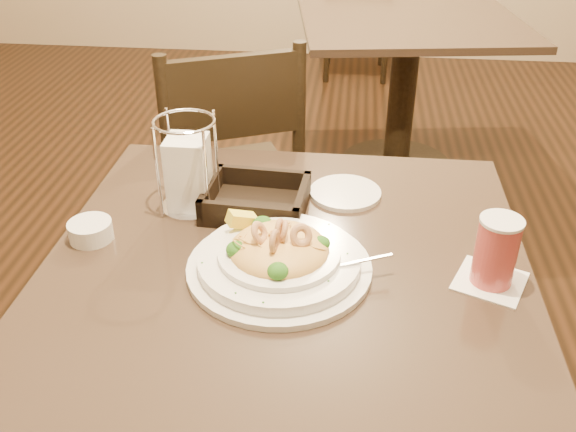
# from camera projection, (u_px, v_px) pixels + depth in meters

# --- Properties ---
(main_table) EXTENTS (0.90, 0.90, 0.71)m
(main_table) POSITION_uv_depth(u_px,v_px,m) (287.00, 347.00, 1.32)
(main_table) COLOR black
(main_table) RESTS_ON ground
(background_table) EXTENTS (1.02, 1.02, 0.71)m
(background_table) POSITION_uv_depth(u_px,v_px,m) (405.00, 68.00, 2.80)
(background_table) COLOR black
(background_table) RESTS_ON ground
(dining_chair_near) EXTENTS (0.55, 0.55, 0.93)m
(dining_chair_near) POSITION_uv_depth(u_px,v_px,m) (228.00, 177.00, 1.93)
(dining_chair_near) COLOR black
(dining_chair_near) RESTS_ON ground
(pasta_bowl) EXTENTS (0.37, 0.34, 0.11)m
(pasta_bowl) POSITION_uv_depth(u_px,v_px,m) (279.00, 256.00, 1.15)
(pasta_bowl) COLOR white
(pasta_bowl) RESTS_ON main_table
(drink_glass) EXTENTS (0.15, 0.15, 0.13)m
(drink_glass) POSITION_uv_depth(u_px,v_px,m) (496.00, 252.00, 1.11)
(drink_glass) COLOR white
(drink_glass) RESTS_ON main_table
(bread_basket) EXTENTS (0.22, 0.18, 0.06)m
(bread_basket) POSITION_uv_depth(u_px,v_px,m) (256.00, 201.00, 1.34)
(bread_basket) COLOR black
(bread_basket) RESTS_ON main_table
(napkin_caddy) EXTENTS (0.13, 0.13, 0.20)m
(napkin_caddy) POSITION_uv_depth(u_px,v_px,m) (189.00, 171.00, 1.32)
(napkin_caddy) COLOR silver
(napkin_caddy) RESTS_ON main_table
(side_plate) EXTENTS (0.20, 0.20, 0.01)m
(side_plate) POSITION_uv_depth(u_px,v_px,m) (345.00, 193.00, 1.40)
(side_plate) COLOR white
(side_plate) RESTS_ON main_table
(butter_ramekin) EXTENTS (0.09, 0.09, 0.04)m
(butter_ramekin) POSITION_uv_depth(u_px,v_px,m) (91.00, 231.00, 1.25)
(butter_ramekin) COLOR white
(butter_ramekin) RESTS_ON main_table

